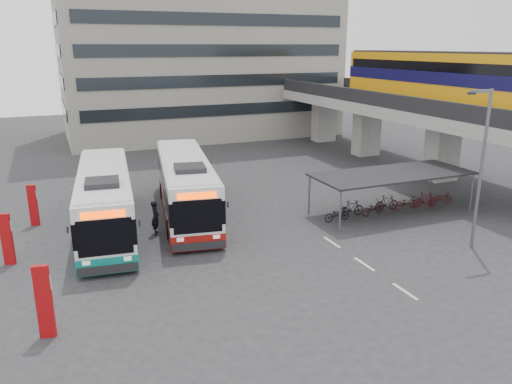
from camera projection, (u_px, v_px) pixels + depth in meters
name	position (u px, v px, depth m)	size (l,w,h in m)	color
ground	(290.00, 249.00, 25.66)	(120.00, 120.00, 0.00)	#28282B
viaduct	(424.00, 96.00, 39.53)	(8.00, 32.00, 9.68)	gray
bike_shelter	(391.00, 191.00, 31.08)	(10.00, 4.00, 2.54)	#595B60
office_block	(198.00, 23.00, 56.21)	(30.00, 15.00, 25.00)	gray
road_markings	(364.00, 264.00, 23.93)	(0.15, 7.60, 0.01)	beige
bus_main	(186.00, 186.00, 30.63)	(4.93, 13.23, 3.83)	white
bus_teal	(105.00, 201.00, 27.87)	(4.17, 12.98, 3.77)	white
pedestrian	(156.00, 217.00, 27.54)	(0.70, 0.46, 1.92)	black
lamp_post	(481.00, 161.00, 24.62)	(1.43, 0.25, 8.11)	#595B60
sign_totem_south	(44.00, 301.00, 17.58)	(0.60, 0.28, 2.79)	#9D090C
sign_totem_mid	(7.00, 238.00, 23.57)	(0.54, 0.32, 2.56)	#9D090C
sign_totem_north	(33.00, 205.00, 28.76)	(0.52, 0.29, 2.44)	#9D090C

